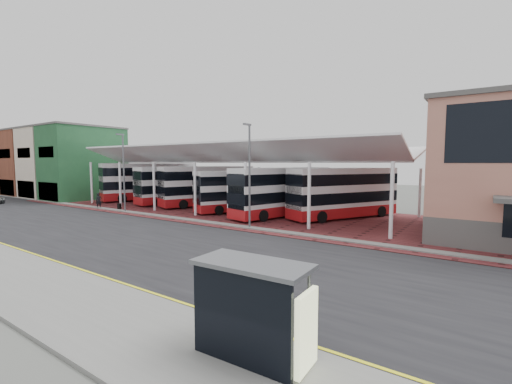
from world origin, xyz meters
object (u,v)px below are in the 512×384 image
bus_1 (180,185)px  bus_4 (282,192)px  bus_0 (148,182)px  bus_5 (344,193)px  pedestrian (99,201)px  bus_3 (243,191)px  bus_2 (208,186)px  bus_shelter (256,303)px

bus_1 → bus_4: bus_4 is taller
bus_0 → bus_5: 27.58m
bus_5 → pedestrian: bearing=-132.7°
bus_3 → bus_0: bearing=-159.1°
pedestrian → bus_5: bearing=-52.6°
bus_2 → bus_shelter: bearing=-23.9°
pedestrian → bus_shelter: (31.30, -14.60, 0.77)m
bus_3 → bus_shelter: 27.49m
pedestrian → bus_shelter: bus_shelter is taller
bus_2 → bus_5: bearing=22.7°
bus_5 → bus_shelter: 24.48m
bus_4 → pedestrian: bus_4 is taller
bus_2 → pedestrian: 12.14m
bus_4 → bus_5: size_ratio=1.03×
bus_0 → pedestrian: bearing=-52.3°
bus_3 → bus_1: bearing=-160.9°
bus_0 → bus_2: 11.09m
bus_4 → bus_3: bearing=-170.7°
bus_1 → bus_3: bus_1 is taller
bus_3 → bus_5: (10.19, 1.74, 0.18)m
bus_2 → bus_3: bearing=8.9°
bus_1 → bus_3: (10.87, -1.35, -0.18)m
bus_2 → bus_5: 16.49m
pedestrian → bus_1: bearing=-6.3°
bus_0 → pedestrian: bus_0 is taller
bus_4 → bus_5: bus_4 is taller
bus_0 → bus_2: bearing=19.6°
bus_0 → pedestrian: (2.72, -8.90, -1.63)m
bus_5 → bus_shelter: bus_5 is taller
bus_3 → pedestrian: 16.41m
bus_4 → bus_shelter: bus_4 is taller
bus_1 → bus_4: 15.91m
bus_0 → pedestrian: 9.45m
bus_shelter → bus_3: bearing=124.8°
bus_0 → bus_2: (11.09, -0.22, -0.17)m
bus_3 → pedestrian: bus_3 is taller
bus_2 → bus_3: size_ratio=1.12×
bus_3 → bus_4: (4.94, -0.47, 0.18)m
bus_2 → bus_4: (11.23, -1.88, -0.03)m
bus_1 → bus_2: bus_2 is taller
bus_1 → bus_2: size_ratio=1.00×
bus_3 → bus_4: 4.97m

